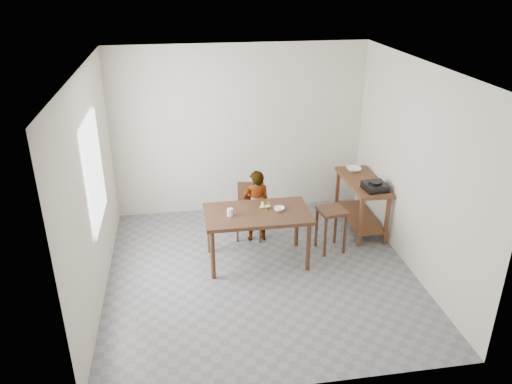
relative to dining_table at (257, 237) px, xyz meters
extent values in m
cube|color=slate|center=(0.00, -0.30, -0.40)|extent=(4.00, 4.00, 0.04)
cube|color=white|center=(0.00, -0.30, 2.35)|extent=(4.00, 4.00, 0.04)
cube|color=beige|center=(0.00, 1.72, 0.98)|extent=(4.00, 0.04, 2.70)
cube|color=beige|center=(0.00, -2.32, 0.98)|extent=(4.00, 0.04, 2.70)
cube|color=beige|center=(-2.02, -0.30, 0.98)|extent=(0.04, 4.00, 2.70)
cube|color=beige|center=(2.02, -0.30, 0.98)|extent=(0.04, 4.00, 2.70)
cube|color=white|center=(-1.97, -0.10, 1.12)|extent=(0.02, 1.10, 1.30)
imported|color=white|center=(0.08, 0.60, 0.18)|extent=(0.41, 0.27, 1.10)
cylinder|color=silver|center=(-0.36, -0.04, 0.43)|extent=(0.08, 0.08, 0.10)
imported|color=white|center=(0.30, 0.01, 0.40)|extent=(0.19, 0.19, 0.05)
imported|color=white|center=(1.70, 1.08, 0.45)|extent=(0.27, 0.27, 0.06)
cube|color=black|center=(1.76, 0.34, 0.48)|extent=(0.34, 0.34, 0.10)
camera|label=1|loc=(-0.95, -5.83, 3.35)|focal=35.00mm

